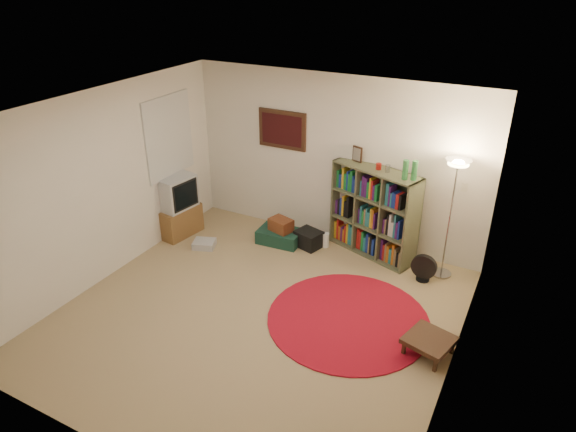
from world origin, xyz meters
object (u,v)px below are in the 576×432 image
(floor_lamp, at_px, (456,181))
(suitcase, at_px, (280,236))
(bookshelf, at_px, (373,213))
(tv_stand, at_px, (176,206))
(side_table, at_px, (429,341))
(floor_fan, at_px, (424,268))

(floor_lamp, xyz_separation_m, suitcase, (-2.39, -0.24, -1.28))
(bookshelf, bearing_deg, suitcase, -145.24)
(floor_lamp, xyz_separation_m, tv_stand, (-3.94, -0.72, -0.92))
(tv_stand, distance_m, suitcase, 1.66)
(bookshelf, relative_size, side_table, 2.72)
(floor_fan, distance_m, tv_stand, 3.78)
(floor_fan, relative_size, tv_stand, 0.40)
(floor_fan, distance_m, suitcase, 2.20)
(floor_lamp, relative_size, side_table, 2.88)
(suitcase, bearing_deg, tv_stand, -166.62)
(bookshelf, distance_m, floor_lamp, 1.32)
(tv_stand, distance_m, side_table, 4.28)
(floor_lamp, bearing_deg, side_table, -82.24)
(bookshelf, height_order, suitcase, bookshelf)
(floor_fan, xyz_separation_m, tv_stand, (-3.75, -0.45, 0.27))
(floor_lamp, height_order, suitcase, floor_lamp)
(floor_lamp, distance_m, floor_fan, 1.23)
(suitcase, bearing_deg, floor_lamp, 1.84)
(side_table, bearing_deg, suitcase, 151.25)
(tv_stand, bearing_deg, bookshelf, 25.03)
(bookshelf, height_order, floor_lamp, floor_lamp)
(bookshelf, xyz_separation_m, side_table, (1.30, -1.81, -0.45))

